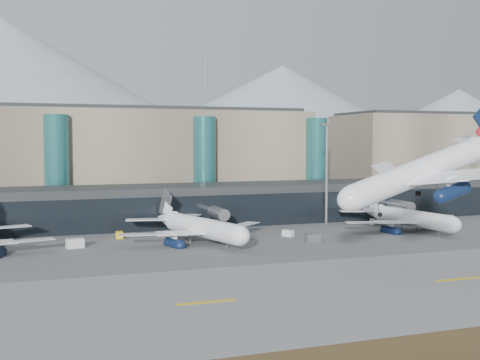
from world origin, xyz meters
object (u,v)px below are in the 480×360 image
object	(u,v)px
lightmast_mid	(327,167)
veh_b	(119,235)
hero_jet	(434,161)
veh_c	(313,238)
jet_parked_right	(403,212)
veh_g	(288,233)
jet_parked_mid	(194,221)
veh_d	(372,221)
veh_a	(75,243)

from	to	relation	value
lightmast_mid	veh_b	bearing A→B (deg)	-173.03
lightmast_mid	hero_jet	distance (m)	58.82
lightmast_mid	veh_c	size ratio (longest dim) A/B	8.07
jet_parked_right	veh_c	size ratio (longest dim) A/B	10.66
veh_c	veh_g	xyz separation A→B (m)	(-1.90, 8.44, -0.17)
jet_parked_right	veh_c	world-z (taller)	jet_parked_right
veh_c	veh_g	size ratio (longest dim) A/B	1.31
jet_parked_mid	veh_g	world-z (taller)	jet_parked_mid
jet_parked_right	veh_d	size ratio (longest dim) A/B	13.83
lightmast_mid	veh_b	size ratio (longest dim) A/B	10.24
hero_jet	veh_b	size ratio (longest dim) A/B	14.26
hero_jet	veh_b	world-z (taller)	hero_jet
jet_parked_mid	veh_d	xyz separation A→B (m)	(49.62, 10.51, -3.69)
veh_d	veh_g	bearing A→B (deg)	142.92
veh_b	veh_g	xyz separation A→B (m)	(35.68, -9.78, -0.01)
hero_jet	veh_c	xyz separation A→B (m)	(-4.99, 32.94, -16.96)
lightmast_mid	veh_c	bearing A→B (deg)	-122.76
veh_b	jet_parked_right	bearing A→B (deg)	-92.26
jet_parked_mid	veh_d	world-z (taller)	jet_parked_mid
veh_d	lightmast_mid	bearing A→B (deg)	95.49
veh_c	lightmast_mid	bearing A→B (deg)	57.47
veh_c	veh_a	bearing A→B (deg)	169.44
jet_parked_mid	veh_d	bearing A→B (deg)	-94.40
jet_parked_mid	veh_c	world-z (taller)	jet_parked_mid
jet_parked_mid	jet_parked_right	xyz separation A→B (m)	(51.33, -0.03, -0.24)
jet_parked_mid	veh_g	xyz separation A→B (m)	(21.27, -0.73, -3.68)
veh_c	jet_parked_right	bearing A→B (deg)	18.20
veh_a	veh_g	world-z (taller)	veh_a
hero_jet	jet_parked_right	xyz separation A→B (m)	(23.16, 42.07, -13.70)
veh_d	veh_g	size ratio (longest dim) A/B	1.01
veh_a	veh_c	world-z (taller)	veh_a
jet_parked_right	veh_b	xyz separation A→B (m)	(-65.74, 9.09, -3.43)
lightmast_mid	veh_g	xyz separation A→B (m)	(-17.83, -16.32, -13.71)
veh_d	veh_b	bearing A→B (deg)	122.60
veh_c	jet_parked_mid	bearing A→B (deg)	158.66
veh_a	veh_b	xyz separation A→B (m)	(9.90, 9.17, -0.20)
veh_b	veh_g	size ratio (longest dim) A/B	1.03
veh_d	hero_jet	bearing A→B (deg)	-170.88
jet_parked_right	veh_d	distance (m)	11.22
lightmast_mid	veh_d	world-z (taller)	lightmast_mid
jet_parked_right	veh_c	xyz separation A→B (m)	(-28.15, -9.13, -3.27)
jet_parked_mid	veh_b	distance (m)	17.41
veh_b	veh_g	distance (m)	37.00
veh_b	veh_c	size ratio (longest dim) A/B	0.79
hero_jet	veh_d	xyz separation A→B (m)	(21.45, 52.61, -17.15)
jet_parked_right	veh_g	world-z (taller)	jet_parked_right
veh_b	veh_c	distance (m)	41.77
veh_b	veh_d	distance (m)	64.05
jet_parked_mid	jet_parked_right	size ratio (longest dim) A/B	1.07
lightmast_mid	veh_a	bearing A→B (deg)	-166.08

